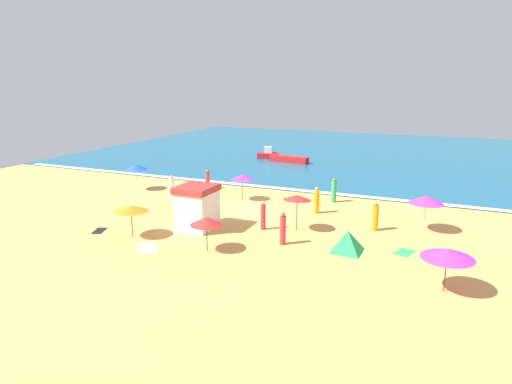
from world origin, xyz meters
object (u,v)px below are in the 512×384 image
Objects in this scene: beachgoer_1 at (334,191)px; beachgoer_0 at (283,229)px; small_boat_0 at (268,154)px; beachgoer_4 at (207,180)px; beachgoer_7 at (190,196)px; beachgoer_8 at (375,218)px; beachgoer_2 at (263,216)px; beach_umbrella_4 at (297,198)px; small_boat_1 at (289,159)px; beachgoer_5 at (172,189)px; beach_umbrella_6 at (242,177)px; beach_umbrella_3 at (136,167)px; beach_umbrella_5 at (131,208)px; beach_umbrella_2 at (448,253)px; lifeguard_cabana at (197,207)px; beach_umbrella_0 at (206,221)px; beachgoer_6 at (186,212)px; beach_umbrella_1 at (426,199)px; beach_tent at (347,241)px; beachgoer_3 at (316,201)px.

beachgoer_0 is at bearing -92.62° from beachgoer_1.
beachgoer_4 is at bearing -86.89° from small_boat_0.
beachgoer_7 is 0.46× the size of beachgoer_8.
beachgoer_2 is 0.65× the size of small_boat_0.
beach_umbrella_4 is 22.68m from small_boat_1.
small_boat_1 is at bearing 81.02° from beachgoer_5.
beach_umbrella_6 reaches higher than beachgoer_1.
beach_umbrella_3 is 1.23× the size of beachgoer_2.
beach_umbrella_5 is (6.98, -9.38, -0.26)m from beach_umbrella_3.
beach_umbrella_5 is at bearing -150.17° from beach_umbrella_4.
beach_umbrella_2 is 1.63× the size of beachgoer_5.
beachgoer_2 is (-1.97, 1.92, -0.05)m from beachgoer_0.
lifeguard_cabana is 3.82m from beach_umbrella_0.
beach_umbrella_3 is at bearing -170.40° from beachgoer_1.
beach_umbrella_0 reaches higher than beachgoer_6.
beach_umbrella_5 is (-16.69, 0.26, -0.04)m from beach_umbrella_2.
beach_umbrella_4 is at bearing -64.23° from small_boat_0.
beachgoer_5 is 2.43× the size of beachgoer_6.
beachgoer_8 reaches higher than beachgoer_4.
beachgoer_1 is (-6.55, 4.33, -1.13)m from beach_umbrella_1.
small_boat_0 is 0.62× the size of small_boat_1.
beach_umbrella_0 is 5.07m from beach_umbrella_5.
small_boat_0 reaches higher than beach_tent.
beach_umbrella_1 reaches higher than beachgoer_5.
beachgoer_0 reaches higher than beachgoer_8.
beach_umbrella_3 is (-9.69, 6.61, 0.58)m from lifeguard_cabana.
beach_umbrella_3 reaches higher than beach_umbrella_2.
beach_umbrella_1 is 7.12m from beachgoer_3.
beach_umbrella_5 is at bearing -103.43° from beach_umbrella_6.
beachgoer_4 reaches higher than small_boat_1.
small_boat_0 is at bearing 126.20° from beachgoer_8.
beachgoer_2 is (3.73, 1.43, -0.52)m from lifeguard_cabana.
small_boat_0 is at bearing 102.17° from lifeguard_cabana.
beach_umbrella_0 is at bearing -137.73° from beachgoer_8.
beachgoer_7 is at bearing 152.33° from beachgoer_2.
beach_umbrella_5 is 7.73m from beachgoer_2.
beach_umbrella_0 is 0.70× the size of beach_umbrella_5.
beachgoer_0 is 25.02m from small_boat_1.
beachgoer_0 is 6.15m from beachgoer_8.
beach_umbrella_2 is 34.00m from small_boat_0.
beachgoer_5 is at bearing 160.57° from beach_tent.
beach_umbrella_1 reaches higher than beachgoer_2.
beachgoer_4 is at bearing 99.13° from beachgoer_7.
beach_umbrella_6 reaches higher than beachgoer_6.
lifeguard_cabana is at bearing -34.31° from beach_umbrella_3.
beach_umbrella_2 is at bearing -58.31° from small_boat_1.
beachgoer_3 is 1.06× the size of beachgoer_8.
beach_umbrella_5 is at bearing -164.80° from beachgoer_0.
beachgoer_5 reaches higher than beachgoer_6.
beach_umbrella_6 is 12.04m from beach_tent.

